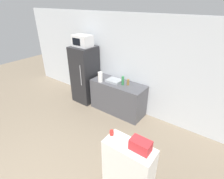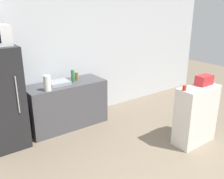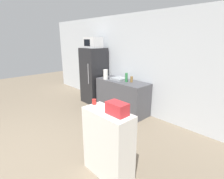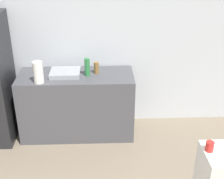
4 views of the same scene
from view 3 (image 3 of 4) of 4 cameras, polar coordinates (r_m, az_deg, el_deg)
The scene contains 11 objects.
wall_back at distance 4.84m, azimuth 7.03°, elevation 8.24°, with size 8.00×0.06×2.60m, color silver.
refrigerator at distance 5.53m, azimuth -5.90°, elevation 4.54°, with size 0.64×0.68×1.70m.
microwave at distance 5.41m, azimuth -6.24°, elevation 14.99°, with size 0.52×0.37×0.31m.
counter at distance 4.83m, azimuth 3.32°, elevation -2.20°, with size 1.51×0.61×0.88m, color #4C4C51.
sink_basin at distance 4.80m, azimuth 2.32°, elevation 3.51°, with size 0.39×0.33×0.06m, color #9EA3A8.
bottle_tall at distance 4.57m, azimuth 4.72°, elevation 3.94°, with size 0.07×0.07×0.23m, color #2D7F42.
bottle_short at distance 4.55m, azimuth 6.40°, elevation 3.33°, with size 0.07×0.07×0.15m, color olive.
shelf_cabinet at distance 2.64m, azimuth -1.29°, elevation -17.32°, with size 0.76×0.35×1.02m, color white.
basket at distance 2.28m, azimuth 1.69°, elevation -6.23°, with size 0.29×0.18×0.16m, color red.
jar at distance 2.64m, azimuth -5.84°, elevation -4.02°, with size 0.06×0.06×0.08m, color red.
paper_towel_roll at distance 4.84m, azimuth -2.10°, elevation 4.92°, with size 0.12×0.12×0.27m, color white.
Camera 3 is at (3.06, -0.29, 1.98)m, focal length 28.00 mm.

